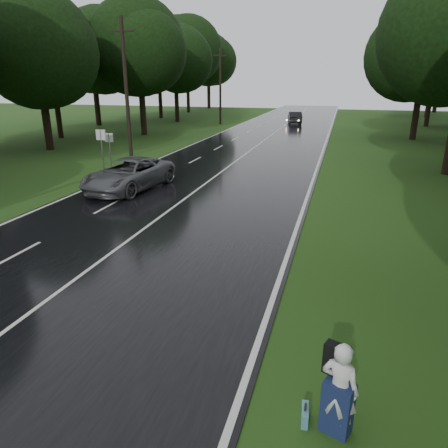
# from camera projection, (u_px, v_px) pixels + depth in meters

# --- Properties ---
(ground) EXTENTS (160.00, 160.00, 0.00)m
(ground) POSITION_uv_depth(u_px,v_px,m) (52.00, 298.00, 11.17)
(ground) COLOR #244815
(ground) RESTS_ON ground
(road) EXTENTS (12.00, 140.00, 0.04)m
(road) POSITION_uv_depth(u_px,v_px,m) (235.00, 162.00, 29.32)
(road) COLOR black
(road) RESTS_ON ground
(lane_center) EXTENTS (0.12, 140.00, 0.01)m
(lane_center) POSITION_uv_depth(u_px,v_px,m) (235.00, 162.00, 29.31)
(lane_center) COLOR silver
(lane_center) RESTS_ON road
(grey_car) EXTENTS (3.42, 6.14, 1.62)m
(grey_car) POSITION_uv_depth(u_px,v_px,m) (129.00, 174.00, 21.84)
(grey_car) COLOR #55565A
(grey_car) RESTS_ON road
(far_car) EXTENTS (2.47, 4.87, 1.53)m
(far_car) POSITION_uv_depth(u_px,v_px,m) (295.00, 117.00, 55.07)
(far_car) COLOR black
(far_car) RESTS_ON road
(hitchhiker) EXTENTS (0.74, 0.71, 1.73)m
(hitchhiker) POSITION_uv_depth(u_px,v_px,m) (339.00, 391.00, 6.70)
(hitchhiker) COLOR silver
(hitchhiker) RESTS_ON ground
(suitcase) EXTENTS (0.15, 0.41, 0.28)m
(suitcase) POSITION_uv_depth(u_px,v_px,m) (305.00, 415.00, 7.09)
(suitcase) COLOR teal
(suitcase) RESTS_ON ground
(utility_pole_mid) EXTENTS (1.80, 0.28, 9.84)m
(utility_pole_mid) POSITION_uv_depth(u_px,v_px,m) (131.00, 156.00, 32.06)
(utility_pole_mid) COLOR black
(utility_pole_mid) RESTS_ON ground
(utility_pole_far) EXTENTS (1.80, 0.28, 9.47)m
(utility_pole_far) POSITION_uv_depth(u_px,v_px,m) (220.00, 124.00, 54.66)
(utility_pole_far) COLOR black
(utility_pole_far) RESTS_ON ground
(road_sign_a) EXTENTS (0.65, 0.10, 2.70)m
(road_sign_a) POSITION_uv_depth(u_px,v_px,m) (104.00, 173.00, 26.23)
(road_sign_a) COLOR white
(road_sign_a) RESTS_ON ground
(road_sign_b) EXTENTS (0.57, 0.10, 2.38)m
(road_sign_b) POSITION_uv_depth(u_px,v_px,m) (112.00, 170.00, 27.06)
(road_sign_b) COLOR white
(road_sign_b) RESTS_ON ground
(tree_left_d) EXTENTS (8.50, 8.50, 13.28)m
(tree_left_d) POSITION_uv_depth(u_px,v_px,m) (50.00, 149.00, 34.89)
(tree_left_d) COLOR black
(tree_left_d) RESTS_ON ground
(tree_left_e) EXTENTS (9.72, 9.72, 15.19)m
(tree_left_e) POSITION_uv_depth(u_px,v_px,m) (144.00, 135.00, 44.25)
(tree_left_e) COLOR black
(tree_left_e) RESTS_ON ground
(tree_left_f) EXTENTS (9.34, 9.34, 14.59)m
(tree_left_f) POSITION_uv_depth(u_px,v_px,m) (177.00, 122.00, 57.97)
(tree_left_f) COLOR black
(tree_left_f) RESTS_ON ground
(tree_right_d) EXTENTS (9.57, 9.57, 14.95)m
(tree_right_d) POSITION_uv_depth(u_px,v_px,m) (446.00, 174.00, 25.78)
(tree_right_d) COLOR black
(tree_right_d) RESTS_ON ground
(tree_right_e) EXTENTS (8.66, 8.66, 13.52)m
(tree_right_e) POSITION_uv_depth(u_px,v_px,m) (412.00, 139.00, 40.70)
(tree_right_e) COLOR black
(tree_right_e) RESTS_ON ground
(tree_right_f) EXTENTS (9.39, 9.39, 14.67)m
(tree_right_f) POSITION_uv_depth(u_px,v_px,m) (426.00, 126.00, 52.08)
(tree_right_f) COLOR black
(tree_right_f) RESTS_ON ground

